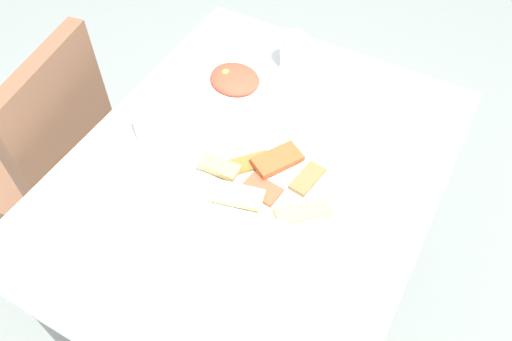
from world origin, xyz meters
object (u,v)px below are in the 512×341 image
object	(u,v)px
paper_napkin	(321,108)
fork	(328,109)
salad_plate_rice	(111,254)
drinking_glass	(293,52)
pide_platter	(263,190)
soda_can	(147,124)
dining_table	(252,187)
dining_chair	(47,153)
salad_plate_greens	(235,81)
spoon	(316,105)

from	to	relation	value
paper_napkin	fork	bearing A→B (deg)	-90.00
fork	salad_plate_rice	bearing A→B (deg)	173.69
salad_plate_rice	fork	bearing A→B (deg)	-19.28
drinking_glass	pide_platter	bearing A→B (deg)	-162.30
soda_can	fork	distance (m)	0.49
dining_table	salad_plate_rice	bearing A→B (deg)	158.54
dining_chair	drinking_glass	distance (m)	0.83
salad_plate_greens	drinking_glass	size ratio (longest dim) A/B	2.20
spoon	salad_plate_rice	bearing A→B (deg)	172.09
pide_platter	fork	distance (m)	0.33
salad_plate_greens	paper_napkin	world-z (taller)	salad_plate_greens
dining_table	soda_can	xyz separation A→B (m)	(-0.04, 0.28, 0.14)
salad_plate_rice	dining_chair	bearing A→B (deg)	63.84
dining_chair	pide_platter	distance (m)	0.79
pide_platter	salad_plate_rice	world-z (taller)	salad_plate_rice
drinking_glass	paper_napkin	size ratio (longest dim) A/B	0.70
salad_plate_rice	drinking_glass	bearing A→B (deg)	-4.56
dining_chair	drinking_glass	size ratio (longest dim) A/B	8.36
salad_plate_greens	spoon	bearing A→B (deg)	-81.97
pide_platter	drinking_glass	size ratio (longest dim) A/B	3.26
soda_can	salad_plate_greens	bearing A→B (deg)	-16.13
soda_can	drinking_glass	xyz separation A→B (m)	(0.44, -0.19, -0.01)
fork	pide_platter	bearing A→B (deg)	-170.92
dining_table	drinking_glass	bearing A→B (deg)	11.92
salad_plate_rice	paper_napkin	world-z (taller)	salad_plate_rice
pide_platter	salad_plate_greens	xyz separation A→B (m)	(0.30, 0.25, 0.00)
dining_table	dining_chair	world-z (taller)	dining_chair
drinking_glass	paper_napkin	xyz separation A→B (m)	(-0.12, -0.15, -0.05)
dining_table	paper_napkin	size ratio (longest dim) A/B	7.21
paper_napkin	spoon	distance (m)	0.02
drinking_glass	salad_plate_greens	bearing A→B (deg)	143.90
salad_plate_greens	soda_can	xyz separation A→B (m)	(-0.29, 0.08, 0.05)
fork	soda_can	bearing A→B (deg)	144.97
salad_plate_greens	fork	size ratio (longest dim) A/B	1.35
dining_chair	spoon	xyz separation A→B (m)	(0.38, -0.73, 0.24)
soda_can	spoon	world-z (taller)	soda_can
paper_napkin	spoon	world-z (taller)	spoon
spoon	dining_table	bearing A→B (deg)	179.19
salad_plate_rice	dining_table	bearing A→B (deg)	-21.46
dining_chair	paper_napkin	world-z (taller)	dining_chair
soda_can	spoon	size ratio (longest dim) A/B	0.74
drinking_glass	fork	distance (m)	0.21
pide_platter	soda_can	size ratio (longest dim) A/B	2.81
pide_platter	soda_can	distance (m)	0.34
salad_plate_greens	fork	bearing A→B (deg)	-83.01
dining_table	drinking_glass	world-z (taller)	drinking_glass
spoon	salad_plate_greens	bearing A→B (deg)	106.51
dining_table	salad_plate_rice	distance (m)	0.41
fork	spoon	bearing A→B (deg)	102.97
dining_table	fork	distance (m)	0.30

